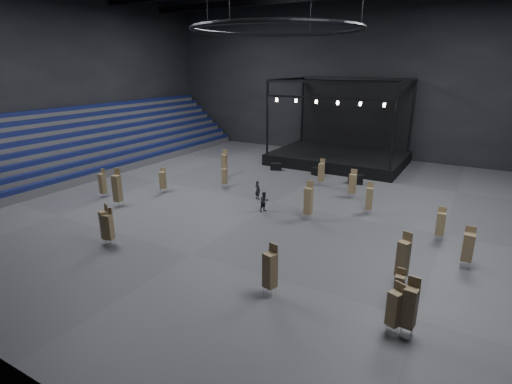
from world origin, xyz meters
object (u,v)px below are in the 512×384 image
Objects in this scene: chair_stack_16 at (403,258)px; flight_case_right at (355,179)px; chair_stack_9 at (321,172)px; chair_stack_13 at (441,223)px; chair_stack_0 at (395,308)px; chair_stack_11 at (224,176)px; chair_stack_14 at (224,163)px; chair_stack_15 at (369,198)px; chair_stack_3 at (117,188)px; chair_stack_17 at (410,306)px; man_center at (258,190)px; chair_stack_1 at (399,288)px; chair_stack_8 at (163,180)px; flight_case_left at (276,167)px; chair_stack_4 at (353,183)px; chair_stack_6 at (105,224)px; stage at (341,150)px; chair_stack_5 at (270,269)px; flight_case_mid at (318,171)px; chair_stack_7 at (308,200)px; chair_stack_2 at (103,183)px; chair_stack_12 at (468,246)px; crew_member at (264,202)px; chair_stack_10 at (108,226)px.

flight_case_right is at bearing 131.55° from chair_stack_16.
chair_stack_9 reaches higher than chair_stack_13.
chair_stack_9 is (-10.34, 18.51, 0.06)m from chair_stack_0.
chair_stack_14 is (-1.93, 2.84, 0.34)m from chair_stack_11.
chair_stack_14 is 15.35m from chair_stack_15.
chair_stack_17 is at bearing -22.37° from chair_stack_3.
chair_stack_3 reaches higher than man_center.
chair_stack_1 is 0.76× the size of chair_stack_17.
chair_stack_0 is at bearing -45.68° from chair_stack_8.
chair_stack_16 is at bearing -107.81° from chair_stack_13.
chair_stack_3 is at bearing -108.87° from flight_case_left.
chair_stack_3 reaches higher than chair_stack_11.
chair_stack_4 is 0.93× the size of chair_stack_6.
flight_case_left is at bearing 155.20° from chair_stack_9.
stage is 16.49m from chair_stack_15.
stage is 8.39m from flight_case_left.
chair_stack_5 is at bearing -76.00° from chair_stack_9.
chair_stack_17 reaches higher than chair_stack_15.
chair_stack_16 is (5.26, 4.25, 0.04)m from chair_stack_5.
flight_case_mid is 4.31m from flight_case_right.
chair_stack_13 is (8.25, -9.64, 0.71)m from flight_case_right.
chair_stack_11 is (-11.93, 13.63, -0.32)m from chair_stack_5.
flight_case_right is 10.57m from chair_stack_7.
chair_stack_11 is 0.72× the size of chair_stack_16.
chair_stack_3 is 21.47m from chair_stack_16.
chair_stack_2 is at bearing -123.60° from chair_stack_14.
chair_stack_2 is 0.99× the size of chair_stack_9.
chair_stack_1 is 0.82× the size of chair_stack_4.
chair_stack_7 reaches higher than flight_case_right.
stage reaches higher than chair_stack_2.
chair_stack_12 is 3.60m from chair_stack_13.
chair_stack_3 is at bearing -174.60° from chair_stack_13.
chair_stack_12 is at bearing 66.21° from chair_stack_1.
flight_case_mid is 0.42× the size of chair_stack_16.
chair_stack_6 reaches higher than chair_stack_12.
chair_stack_5 is 1.21× the size of chair_stack_13.
stage is 18.31m from crew_member.
chair_stack_3 is 1.17× the size of chair_stack_6.
chair_stack_14 is (1.76, 6.84, 0.23)m from chair_stack_8.
chair_stack_12 is (10.28, -2.30, -0.18)m from chair_stack_7.
chair_stack_16 is 12.42m from crew_member.
chair_stack_15 reaches higher than crew_member.
chair_stack_16 is at bearing -34.70° from chair_stack_11.
chair_stack_0 reaches higher than chair_stack_8.
flight_case_right is at bearing 38.01° from chair_stack_9.
stage is 7.03× the size of chair_stack_1.
chair_stack_10 is at bearing -91.39° from flight_case_left.
chair_stack_2 is 0.93× the size of chair_stack_17.
man_center is (-13.24, 10.34, -0.27)m from chair_stack_1.
chair_stack_11 is at bearing -126.03° from flight_case_mid.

